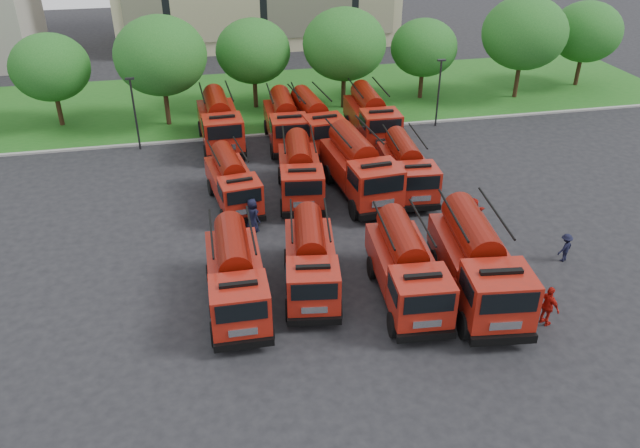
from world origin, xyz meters
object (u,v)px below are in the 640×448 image
Objects in this scene: fire_truck_6 at (359,167)px; firefighter_5 at (471,225)px; fire_truck_4 at (232,181)px; fire_truck_5 at (300,171)px; fire_truck_9 at (285,121)px; firefighter_4 at (253,231)px; fire_truck_11 at (371,116)px; firefighter_2 at (544,324)px; fire_truck_0 at (236,276)px; firefighter_3 at (562,260)px; firefighter_1 at (453,314)px; fire_truck_10 at (314,122)px; fire_truck_1 at (311,260)px; fire_truck_7 at (407,168)px; fire_truck_8 at (219,122)px; fire_truck_2 at (406,268)px; firefighter_0 at (416,311)px; fire_truck_3 at (477,263)px.

fire_truck_6 reaches higher than firefighter_5.
fire_truck_5 reaches higher than fire_truck_4.
firefighter_4 is at bearing -105.29° from fire_truck_9.
fire_truck_11 is 22.23m from firefighter_2.
fire_truck_0 is 4.64× the size of firefighter_3.
fire_truck_4 is 15.26m from firefighter_1.
fire_truck_5 is 3.68× the size of firefighter_1.
fire_truck_10 is at bearing -58.64° from firefighter_4.
firefighter_4 is at bearing 149.52° from firefighter_1.
fire_truck_0 is 4.22× the size of firefighter_5.
fire_truck_6 is (4.69, 8.83, 0.27)m from fire_truck_1.
fire_truck_7 reaches higher than firefighter_5.
fire_truck_8 is 10.82m from fire_truck_11.
fire_truck_7 is at bearing -68.88° from firefighter_5.
fire_truck_6 is at bearing 90.95° from fire_truck_2.
fire_truck_2 is 3.80× the size of firefighter_2.
fire_truck_7 is at bearing 61.38° from firefighter_0.
fire_truck_10 is at bearing 79.55° from firefighter_0.
firefighter_0 is (-3.38, -11.53, -1.54)m from fire_truck_7.
fire_truck_7 is at bearing 40.97° from fire_truck_0.
fire_truck_3 is 3.85m from firefighter_2.
fire_truck_11 is at bearing -72.75° from firefighter_4.
fire_truck_5 is 8.04m from fire_truck_10.
fire_truck_3 is 1.19× the size of fire_truck_7.
firefighter_2 is at bearing -56.11° from fire_truck_4.
fire_truck_0 is 19.05m from fire_truck_8.
fire_truck_0 is 6.79m from firefighter_4.
fire_truck_11 reaches higher than fire_truck_9.
fire_truck_2 is 11.47m from fire_truck_5.
fire_truck_10 reaches higher than fire_truck_0.
fire_truck_3 is 19.53m from fire_truck_11.
fire_truck_1 is 4.54× the size of firefighter_3.
firefighter_1 is (1.13, -12.17, -1.79)m from fire_truck_6.
fire_truck_11 is 13.68m from firefighter_5.
fire_truck_1 reaches higher than firefighter_2.
fire_truck_3 is 4.21× the size of firefighter_4.
fire_truck_11 reaches higher than firefighter_5.
fire_truck_9 reaches higher than fire_truck_7.
firefighter_1 is (4.16, -21.06, -1.66)m from fire_truck_9.
fire_truck_3 is 1.14× the size of fire_truck_5.
fire_truck_1 is 10.69m from firefighter_2.
fire_truck_8 is (-6.98, 20.04, 0.10)m from fire_truck_2.
fire_truck_3 is 12.38m from firefighter_4.
firefighter_4 is 1.16× the size of firefighter_5.
firefighter_3 is at bearing -52.00° from fire_truck_8.
firefighter_5 is at bearing 48.25° from fire_truck_2.
fire_truck_2 is at bearing -16.92° from firefighter_3.
fire_truck_1 is 0.94× the size of fire_truck_9.
fire_truck_9 reaches higher than fire_truck_4.
firefighter_0 is at bearing -9.64° from firefighter_3.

